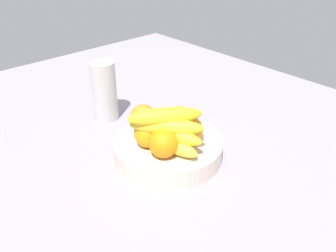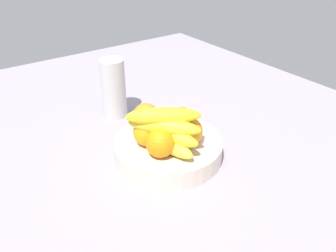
# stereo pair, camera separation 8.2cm
# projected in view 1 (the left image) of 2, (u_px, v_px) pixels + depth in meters

# --- Properties ---
(ground_plane) EXTENTS (1.80, 1.40, 0.03)m
(ground_plane) POSITION_uv_depth(u_px,v_px,m) (178.00, 165.00, 0.87)
(ground_plane) COLOR gray
(fruit_bowl) EXTENTS (0.27, 0.27, 0.05)m
(fruit_bowl) POSITION_uv_depth(u_px,v_px,m) (168.00, 148.00, 0.87)
(fruit_bowl) COLOR beige
(fruit_bowl) RESTS_ON ground_plane
(orange_front_left) EXTENTS (0.07, 0.07, 0.07)m
(orange_front_left) POSITION_uv_depth(u_px,v_px,m) (180.00, 120.00, 0.87)
(orange_front_left) COLOR orange
(orange_front_left) RESTS_ON fruit_bowl
(orange_front_right) EXTENTS (0.07, 0.07, 0.07)m
(orange_front_right) POSITION_uv_depth(u_px,v_px,m) (143.00, 118.00, 0.88)
(orange_front_right) COLOR orange
(orange_front_right) RESTS_ON fruit_bowl
(orange_center) EXTENTS (0.07, 0.07, 0.07)m
(orange_center) POSITION_uv_depth(u_px,v_px,m) (148.00, 133.00, 0.82)
(orange_center) COLOR orange
(orange_center) RESTS_ON fruit_bowl
(orange_back_left) EXTENTS (0.07, 0.07, 0.07)m
(orange_back_left) POSITION_uv_depth(u_px,v_px,m) (164.00, 143.00, 0.78)
(orange_back_left) COLOR orange
(orange_back_left) RESTS_ON fruit_bowl
(orange_back_right) EXTENTS (0.07, 0.07, 0.07)m
(orange_back_right) POSITION_uv_depth(u_px,v_px,m) (189.00, 130.00, 0.83)
(orange_back_right) COLOR orange
(orange_back_right) RESTS_ON fruit_bowl
(banana_bunch) EXTENTS (0.17, 0.16, 0.11)m
(banana_bunch) POSITION_uv_depth(u_px,v_px,m) (167.00, 130.00, 0.79)
(banana_bunch) COLOR gold
(banana_bunch) RESTS_ON fruit_bowl
(thermos_tumbler) EXTENTS (0.07, 0.07, 0.18)m
(thermos_tumbler) POSITION_uv_depth(u_px,v_px,m) (104.00, 91.00, 1.01)
(thermos_tumbler) COLOR beige
(thermos_tumbler) RESTS_ON ground_plane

